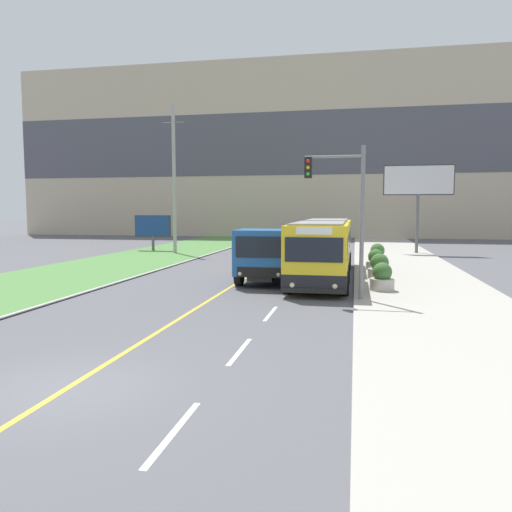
% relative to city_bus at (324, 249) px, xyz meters
% --- Properties ---
extents(ground_plane, '(300.00, 300.00, 0.00)m').
position_rel_city_bus_xyz_m(ground_plane, '(-3.96, -16.96, -1.50)').
color(ground_plane, '#56565B').
extents(lane_marking_centre, '(2.88, 140.00, 0.01)m').
position_rel_city_bus_xyz_m(lane_marking_centre, '(-3.61, -15.08, -1.50)').
color(lane_marking_centre, gold).
rests_on(lane_marking_centre, ground_plane).
extents(apartment_block_background, '(80.00, 8.04, 22.43)m').
position_rel_city_bus_xyz_m(apartment_block_background, '(-3.96, 41.31, 9.71)').
color(apartment_block_background, '#BCAD93').
rests_on(apartment_block_background, ground_plane).
extents(city_bus, '(2.69, 12.98, 2.95)m').
position_rel_city_bus_xyz_m(city_bus, '(0.00, 0.00, 0.00)').
color(city_bus, yellow).
rests_on(city_bus, ground_plane).
extents(dump_truck, '(2.56, 6.43, 2.59)m').
position_rel_city_bus_xyz_m(dump_truck, '(-2.53, -2.33, -0.18)').
color(dump_truck, black).
rests_on(dump_truck, ground_plane).
extents(utility_pole_far, '(1.80, 0.28, 11.75)m').
position_rel_city_bus_xyz_m(utility_pole_far, '(-12.69, 12.53, 4.43)').
color(utility_pole_far, '#9E9E99').
rests_on(utility_pole_far, ground_plane).
extents(traffic_light_mast, '(2.28, 0.32, 5.90)m').
position_rel_city_bus_xyz_m(traffic_light_mast, '(1.15, -6.20, 2.26)').
color(traffic_light_mast, slate).
rests_on(traffic_light_mast, ground_plane).
extents(billboard_large, '(5.37, 0.24, 7.00)m').
position_rel_city_bus_xyz_m(billboard_large, '(6.37, 15.70, 4.01)').
color(billboard_large, '#59595B').
rests_on(billboard_large, ground_plane).
extents(billboard_small, '(3.18, 0.24, 3.03)m').
position_rel_city_bus_xyz_m(billboard_small, '(-15.37, 14.42, 0.53)').
color(billboard_small, '#59595B').
rests_on(billboard_small, ground_plane).
extents(planter_round_near, '(1.03, 1.03, 1.19)m').
position_rel_city_bus_xyz_m(planter_round_near, '(2.71, -3.90, -0.90)').
color(planter_round_near, '#B7B2A8').
rests_on(planter_round_near, sidewalk_right).
extents(planter_round_second, '(1.13, 1.13, 1.25)m').
position_rel_city_bus_xyz_m(planter_round_second, '(2.77, -0.14, -0.88)').
color(planter_round_second, '#B7B2A8').
rests_on(planter_round_second, sidewalk_right).
extents(planter_round_third, '(1.06, 1.06, 1.18)m').
position_rel_city_bus_xyz_m(planter_round_third, '(2.73, 3.62, -0.91)').
color(planter_round_third, '#B7B2A8').
rests_on(planter_round_third, sidewalk_right).
extents(planter_round_far, '(1.13, 1.13, 1.26)m').
position_rel_city_bus_xyz_m(planter_round_far, '(2.98, 7.38, -0.87)').
color(planter_round_far, '#B7B2A8').
rests_on(planter_round_far, sidewalk_right).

